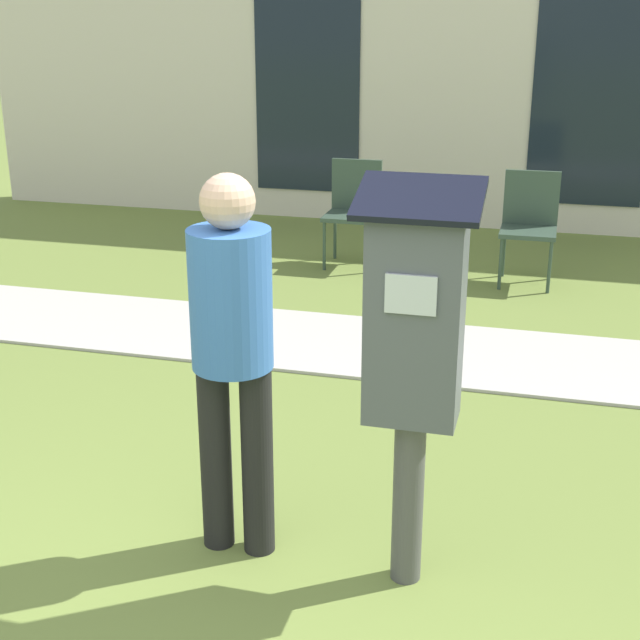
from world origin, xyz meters
The scene contains 6 objects.
sidewalk centered at (0.00, 3.50, 0.01)m, with size 12.00×1.10×0.02m.
building_facade centered at (0.00, 7.22, 1.60)m, with size 10.00×0.26×3.20m.
parking_meter centered at (0.69, 1.07, 1.02)m, with size 0.44×0.31×1.59m.
person_standing centered at (-0.03, 1.11, 0.93)m, with size 0.32×0.32×1.58m.
outdoor_chair_left centered at (-0.54, 5.50, 0.53)m, with size 0.44×0.44×0.90m.
outdoor_chair_middle centered at (0.96, 5.32, 0.53)m, with size 0.44×0.44×0.90m.
Camera 1 is at (1.13, -1.93, 2.16)m, focal length 50.00 mm.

